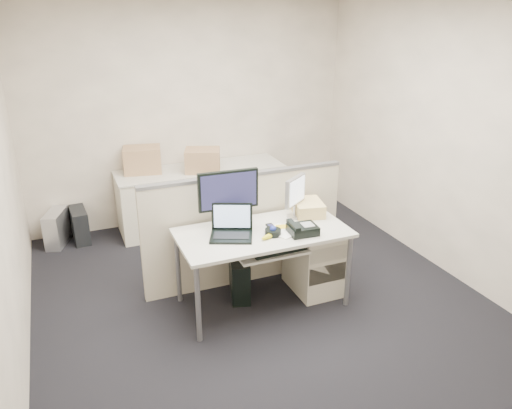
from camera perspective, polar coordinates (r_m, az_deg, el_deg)
name	(u,v)px	position (r m, az deg, el deg)	size (l,w,h in m)	color
floor	(262,303)	(4.74, 0.73, -11.15)	(4.00, 4.50, 0.01)	black
wall_back	(191,113)	(6.23, -7.48, 10.32)	(4.00, 0.02, 2.70)	#EEDDC7
wall_front	(462,302)	(2.43, 22.48, -10.25)	(4.00, 0.02, 2.70)	#EEDDC7
wall_right	(452,140)	(5.25, 21.47, 6.83)	(0.02, 4.50, 2.70)	#EEDDC7
desk	(263,238)	(4.41, 0.77, -3.84)	(1.50, 0.75, 0.73)	beige
keyboard_tray	(271,251)	(4.28, 1.72, -5.34)	(0.62, 0.32, 0.02)	beige
drawer_pedestal	(313,258)	(4.82, 6.57, -6.13)	(0.40, 0.55, 0.65)	beige
cubicle_partition	(245,230)	(4.83, -1.31, -2.94)	(2.00, 0.06, 1.10)	beige
back_counter	(201,198)	(6.21, -6.25, 0.80)	(2.00, 0.60, 0.72)	beige
monitor_main	(228,200)	(4.35, -3.17, 0.54)	(0.54, 0.21, 0.54)	black
monitor_small	(295,197)	(4.61, 4.48, 0.80)	(0.32, 0.16, 0.39)	#B7B7BC
laptop	(231,223)	(4.21, -2.87, -2.18)	(0.36, 0.27, 0.27)	black
trackball	(273,232)	(4.30, 1.95, -3.18)	(0.14, 0.14, 0.05)	black
desk_phone	(303,230)	(4.34, 5.37, -2.88)	(0.24, 0.20, 0.08)	black
paper_stack	(282,231)	(4.37, 3.00, -3.09)	(0.21, 0.26, 0.01)	white
sticky_pad	(281,227)	(4.45, 2.91, -2.61)	(0.09, 0.09, 0.01)	yellow
travel_mug	(243,215)	(4.50, -1.49, -1.20)	(0.08, 0.08, 0.17)	black
banana	(270,236)	(4.25, 1.57, -3.60)	(0.19, 0.05, 0.04)	yellow
cellphone	(271,226)	(4.46, 1.71, -2.52)	(0.06, 0.11, 0.02)	black
manila_folders	(308,208)	(4.74, 5.95, -0.36)	(0.26, 0.33, 0.12)	#EDDF82
keyboard	(278,249)	(4.26, 2.56, -5.15)	(0.48, 0.17, 0.03)	black
pc_tower_desk	(239,277)	(4.74, -1.90, -8.24)	(0.17, 0.43, 0.40)	black
pc_tower_spare_dark	(80,225)	(6.16, -19.49, -2.23)	(0.17, 0.41, 0.39)	black
pc_tower_spare_silver	(57,228)	(6.16, -21.80, -2.50)	(0.17, 0.43, 0.40)	#B7B7BC
cardboard_box_left	(143,161)	(6.02, -12.84, 4.92)	(0.42, 0.32, 0.32)	tan
cardboard_box_right	(203,161)	(5.93, -6.12, 4.96)	(0.40, 0.31, 0.29)	tan
red_binder	(152,162)	(6.02, -11.75, 4.81)	(0.07, 0.30, 0.28)	#B32217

